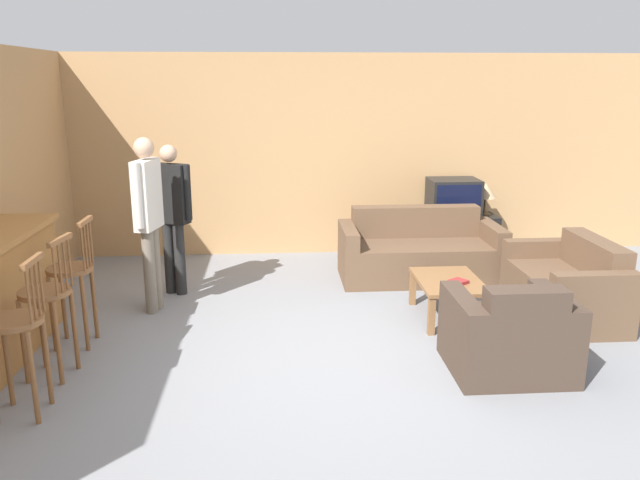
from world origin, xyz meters
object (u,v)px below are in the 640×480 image
person_by_window (172,210)px  person_by_counter (148,214)px  armchair_near (509,336)px  loveseat_right (567,287)px  book_on_table (458,282)px  bar_chair_near (17,333)px  bar_chair_far (72,279)px  tv (453,198)px  bar_chair_mid (48,303)px  couch_far (419,253)px  table_lamp (486,192)px  coffee_table (449,285)px  tv_unit (451,236)px

person_by_window → person_by_counter: size_ratio=0.93×
armchair_near → person_by_counter: size_ratio=0.53×
loveseat_right → book_on_table: size_ratio=6.56×
bar_chair_near → armchair_near: bar_chair_near is taller
bar_chair_far → tv: bearing=32.3°
armchair_near → person_by_counter: (-3.07, 1.58, 0.70)m
bar_chair_far → armchair_near: 3.68m
bar_chair_mid → tv: bearing=38.0°
bar_chair_far → couch_far: size_ratio=0.61×
loveseat_right → table_lamp: bearing=93.2°
bar_chair_mid → coffee_table: 3.57m
table_lamp → person_by_counter: 4.34m
tv → person_by_window: size_ratio=0.39×
book_on_table → tv_unit: bearing=75.9°
tv → loveseat_right: bearing=-76.0°
bar_chair_near → armchair_near: size_ratio=1.23×
armchair_near → person_by_window: bearing=144.4°
coffee_table → person_by_counter: 3.01m
loveseat_right → bar_chair_mid: bearing=-168.0°
bar_chair_far → table_lamp: bearing=29.8°
bar_chair_far → armchair_near: (3.59, -0.78, -0.31)m
bar_chair_far → person_by_counter: person_by_counter is taller
armchair_near → table_lamp: (0.89, 3.35, 0.56)m
tv_unit → coffee_table: bearing=-106.3°
person_by_window → bar_chair_near: bearing=-104.6°
bar_chair_far → loveseat_right: bearing=4.6°
loveseat_right → tv: 2.31m
armchair_near → loveseat_right: size_ratio=0.69×
couch_far → tv: (0.63, 0.88, 0.49)m
bar_chair_mid → tv_unit: bar_chair_mid is taller
tv_unit → book_on_table: bearing=-104.1°
couch_far → table_lamp: bearing=40.0°
bar_chair_mid → loveseat_right: size_ratio=0.84×
bar_chair_far → coffee_table: bar_chair_far is taller
bar_chair_mid → table_lamp: (4.48, 3.17, 0.25)m
person_by_counter → bar_chair_far: bearing=-122.8°
bar_chair_far → armchair_near: bar_chair_far is taller
couch_far → bar_chair_mid: bearing=-146.3°
tv_unit → person_by_counter: size_ratio=0.67×
book_on_table → person_by_counter: person_by_counter is taller
couch_far → book_on_table: (0.05, -1.41, 0.11)m
tv → table_lamp: (0.43, 0.00, 0.07)m
armchair_near → coffee_table: armchair_near is taller
coffee_table → person_by_window: (-2.76, 0.93, 0.59)m
bar_chair_near → tv: 5.53m
bar_chair_mid → tv: bar_chair_mid is taller
loveseat_right → coffee_table: size_ratio=1.53×
couch_far → coffee_table: size_ratio=2.11×
coffee_table → bar_chair_near: bearing=-155.2°
bar_chair_mid → loveseat_right: (4.60, 0.98, -0.31)m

